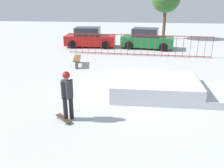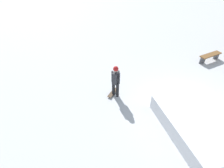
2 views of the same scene
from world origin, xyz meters
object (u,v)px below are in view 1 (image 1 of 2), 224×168
skateboard (64,118)px  parked_car_green (147,39)px  park_bench (77,60)px  parked_car_red (90,38)px  skate_ramp (166,88)px  skater (67,92)px

skateboard → parked_car_green: 13.07m
park_bench → parked_car_red: parked_car_red is taller
skate_ramp → parked_car_red: 11.41m
parked_car_green → skater: bearing=-93.7°
skate_ramp → park_bench: size_ratio=3.28×
skate_ramp → skateboard: bearing=-143.7°
skater → skateboard: (-0.16, -0.10, -0.93)m
skater → skateboard: size_ratio=2.42×
skate_ramp → parked_car_green: size_ratio=1.25×
skater → parked_car_red: skater is taller
parked_car_green → park_bench: bearing=-117.6°
skateboard → park_bench: size_ratio=0.43×
skateboard → park_bench: 7.05m
parked_car_green → skate_ramp: bearing=-77.2°
skateboard → parked_car_red: 12.90m
skater → skate_ramp: bearing=-99.2°
skateboard → parked_car_red: (-1.64, 12.78, 0.65)m
skate_ramp → skateboard: 4.57m
skater → parked_car_green: 12.92m
parked_car_green → parked_car_red: bearing=-171.8°
skateboard → parked_car_green: parked_car_green is taller
skate_ramp → skater: size_ratio=3.13×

